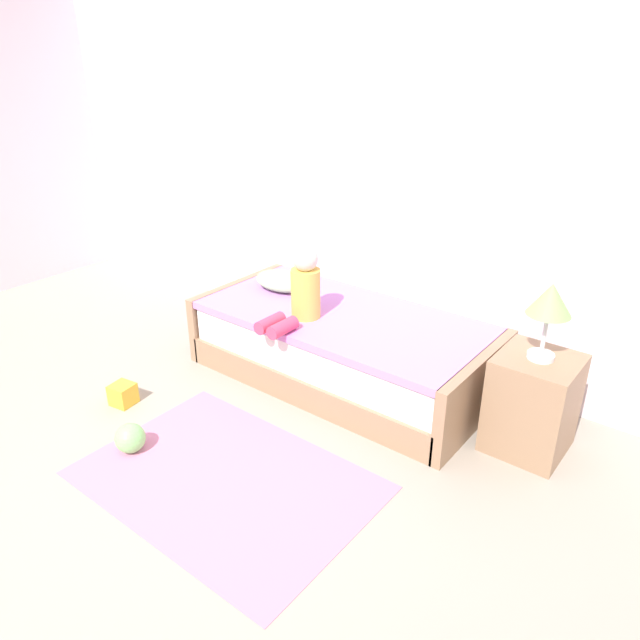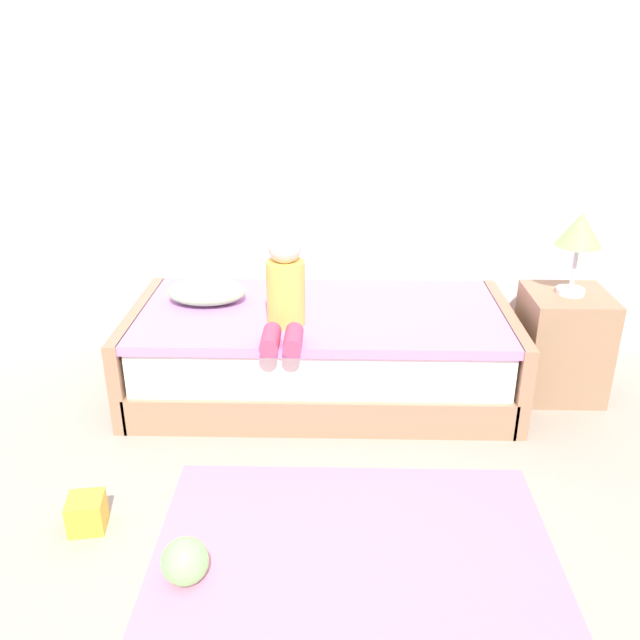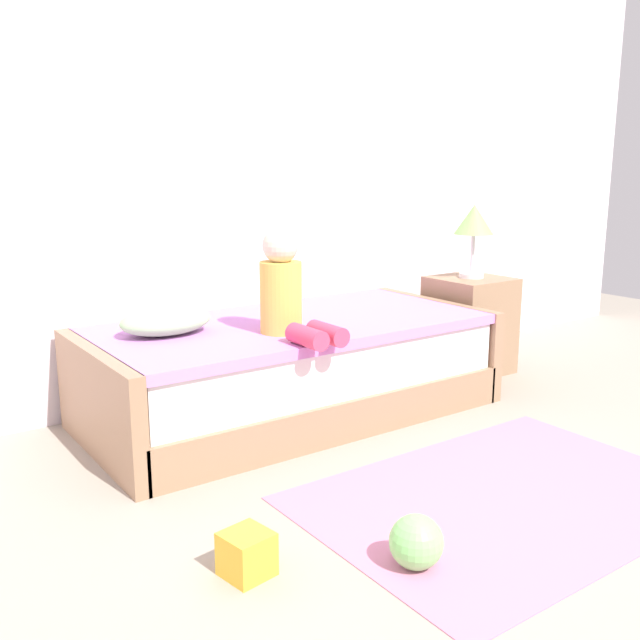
% 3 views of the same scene
% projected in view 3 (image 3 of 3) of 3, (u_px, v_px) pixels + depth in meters
% --- Properties ---
extents(wall_rear, '(7.20, 0.10, 2.90)m').
position_uv_depth(wall_rear, '(225.00, 134.00, 3.89)').
color(wall_rear, white).
rests_on(wall_rear, ground).
extents(bed, '(2.11, 1.00, 0.50)m').
position_uv_depth(bed, '(292.00, 369.00, 3.69)').
color(bed, '#997556').
rests_on(bed, ground).
extents(nightstand, '(0.44, 0.44, 0.60)m').
position_uv_depth(nightstand, '(469.00, 325.00, 4.46)').
color(nightstand, '#997556').
rests_on(nightstand, ground).
extents(table_lamp, '(0.24, 0.24, 0.45)m').
position_uv_depth(table_lamp, '(474.00, 223.00, 4.32)').
color(table_lamp, silver).
rests_on(table_lamp, nightstand).
extents(child_figure, '(0.20, 0.51, 0.50)m').
position_uv_depth(child_figure, '(286.00, 292.00, 3.31)').
color(child_figure, gold).
rests_on(child_figure, bed).
extents(pillow, '(0.44, 0.30, 0.13)m').
position_uv_depth(pillow, '(166.00, 321.00, 3.33)').
color(pillow, '#99CC8C').
rests_on(pillow, bed).
extents(toy_ball, '(0.18, 0.18, 0.18)m').
position_uv_depth(toy_ball, '(416.00, 542.00, 2.29)').
color(toy_ball, '#7FD872').
rests_on(toy_ball, ground).
extents(area_rug, '(1.60, 1.10, 0.01)m').
position_uv_depth(area_rug, '(507.00, 496.00, 2.79)').
color(area_rug, pink).
rests_on(area_rug, ground).
extents(toy_block, '(0.17, 0.17, 0.14)m').
position_uv_depth(toy_block, '(247.00, 554.00, 2.25)').
color(toy_block, yellow).
rests_on(toy_block, ground).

